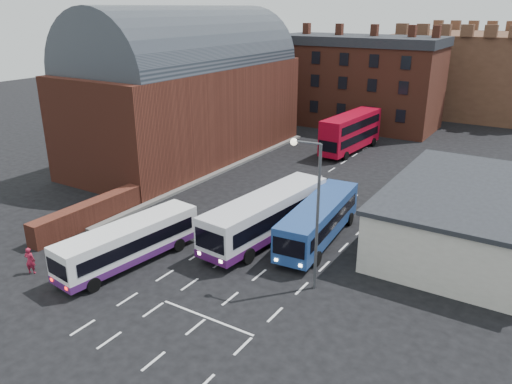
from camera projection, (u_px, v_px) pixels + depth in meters
The scene contains 13 objects.
ground at pixel (173, 270), 31.94m from camera, with size 180.00×180.00×0.00m, color black.
railway_station at pixel (188, 88), 53.67m from camera, with size 12.00×28.00×16.00m.
forecourt_wall at pixel (88, 214), 38.29m from camera, with size 1.20×10.00×1.80m, color #602B1E.
cream_building at pixel (468, 215), 34.85m from camera, with size 10.40×16.40×4.25m.
brick_terrace at pixel (356, 86), 69.55m from camera, with size 22.00×10.00×11.00m, color brown.
castle_keep at pixel (475, 73), 79.29m from camera, with size 22.00×22.00×12.00m, color brown.
bus_white_outbound at pixel (129, 241), 32.25m from camera, with size 3.52×10.29×2.75m.
bus_white_inbound at pixel (267, 213), 35.74m from camera, with size 3.94×12.21×3.27m.
bus_blue at pixel (319, 219), 35.35m from camera, with size 3.42×10.89×2.92m.
bus_red_double at pixel (351, 132), 57.33m from camera, with size 3.34×11.07×4.37m.
street_lamp at pixel (313, 203), 28.15m from camera, with size 1.84×0.47×9.06m.
pedestrian_red at pixel (30, 261), 31.30m from camera, with size 0.65×0.43×1.78m, color maroon.
pedestrian_beige at pixel (87, 266), 30.75m from camera, with size 0.83×0.65×1.72m, color tan.
Camera 1 is at (19.46, -21.07, 15.84)m, focal length 35.00 mm.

